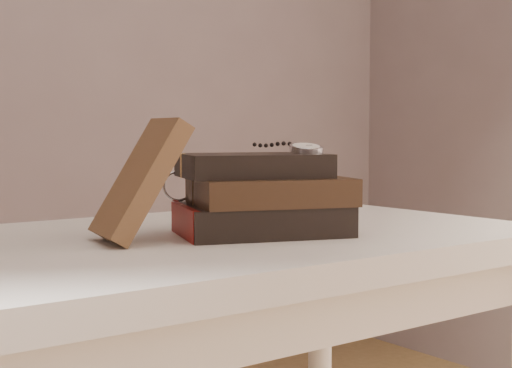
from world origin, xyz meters
TOP-DOWN VIEW (x-y plane):
  - table at (0.00, 0.35)m, footprint 1.00×0.60m
  - book_stack at (0.06, 0.29)m, footprint 0.28×0.24m
  - journal at (-0.12, 0.33)m, footprint 0.14×0.13m
  - pocket_watch at (0.12, 0.26)m, footprint 0.06×0.16m
  - eyeglasses at (0.01, 0.40)m, footprint 0.13×0.14m

SIDE VIEW (x-z plane):
  - table at x=0.00m, z-range 0.28..1.03m
  - book_stack at x=0.06m, z-range 0.75..0.87m
  - eyeglasses at x=0.01m, z-range 0.79..0.84m
  - journal at x=-0.12m, z-range 0.75..0.92m
  - pocket_watch at x=0.12m, z-range 0.87..0.89m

